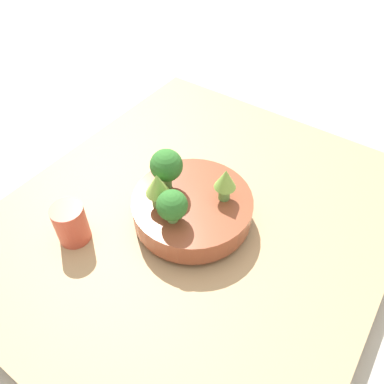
# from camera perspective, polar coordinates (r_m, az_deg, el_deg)

# --- Properties ---
(ground_plane) EXTENTS (6.00, 6.00, 0.00)m
(ground_plane) POSITION_cam_1_polar(r_m,az_deg,el_deg) (0.87, 0.80, -5.41)
(ground_plane) COLOR #ADA89E
(table) EXTENTS (0.90, 0.79, 0.05)m
(table) POSITION_cam_1_polar(r_m,az_deg,el_deg) (0.85, 0.81, -4.39)
(table) COLOR tan
(table) RESTS_ON ground_plane
(bowl) EXTENTS (0.25, 0.25, 0.07)m
(bowl) POSITION_cam_1_polar(r_m,az_deg,el_deg) (0.79, 0.00, -2.38)
(bowl) COLOR brown
(bowl) RESTS_ON table
(romanesco_piece_near) EXTENTS (0.04, 0.04, 0.08)m
(romanesco_piece_near) POSITION_cam_1_polar(r_m,az_deg,el_deg) (0.74, 5.10, 1.65)
(romanesco_piece_near) COLOR #6BA34C
(romanesco_piece_near) RESTS_ON bowl
(broccoli_floret_back) EXTENTS (0.07, 0.07, 0.09)m
(broccoli_floret_back) POSITION_cam_1_polar(r_m,az_deg,el_deg) (0.76, -3.93, 3.99)
(broccoli_floret_back) COLOR #609347
(broccoli_floret_back) RESTS_ON bowl
(romanesco_piece_far) EXTENTS (0.05, 0.05, 0.08)m
(romanesco_piece_far) POSITION_cam_1_polar(r_m,az_deg,el_deg) (0.73, -5.28, 0.79)
(romanesco_piece_far) COLOR #609347
(romanesco_piece_far) RESTS_ON bowl
(broccoli_floret_left) EXTENTS (0.06, 0.06, 0.07)m
(broccoli_floret_left) POSITION_cam_1_polar(r_m,az_deg,el_deg) (0.71, -3.30, -1.98)
(broccoli_floret_left) COLOR #7AB256
(broccoli_floret_left) RESTS_ON bowl
(cup) EXTENTS (0.07, 0.07, 0.09)m
(cup) POSITION_cam_1_polar(r_m,az_deg,el_deg) (0.79, -17.96, -4.61)
(cup) COLOR #C64C38
(cup) RESTS_ON table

